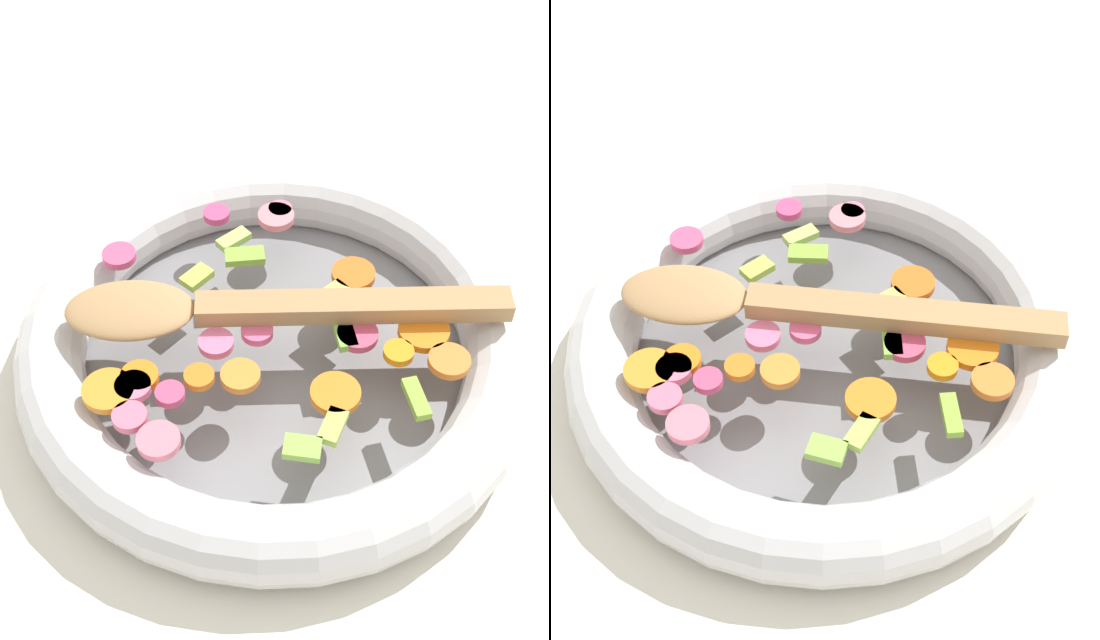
# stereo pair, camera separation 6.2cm
# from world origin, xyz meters

# --- Properties ---
(ground_plane) EXTENTS (4.00, 4.00, 0.00)m
(ground_plane) POSITION_xyz_m (0.00, 0.00, 0.00)
(ground_plane) COLOR silver
(skillet) EXTENTS (0.37, 0.37, 0.05)m
(skillet) POSITION_xyz_m (0.00, 0.00, 0.02)
(skillet) COLOR slate
(skillet) RESTS_ON ground_plane
(chopped_vegetables) EXTENTS (0.25, 0.25, 0.01)m
(chopped_vegetables) POSITION_xyz_m (-0.01, -0.01, 0.05)
(chopped_vegetables) COLOR orange
(chopped_vegetables) RESTS_ON skillet
(wooden_spoon) EXTENTS (0.29, 0.19, 0.01)m
(wooden_spoon) POSITION_xyz_m (-0.02, 0.01, 0.06)
(wooden_spoon) COLOR #A87F51
(wooden_spoon) RESTS_ON chopped_vegetables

